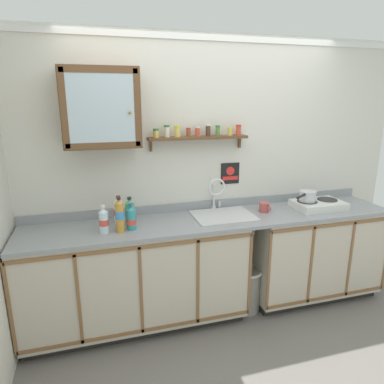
# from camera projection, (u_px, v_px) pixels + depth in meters

# --- Properties ---
(floor) EXTENTS (6.40, 6.40, 0.00)m
(floor) POSITION_uv_depth(u_px,v_px,m) (226.00, 328.00, 3.07)
(floor) COLOR slate
(floor) RESTS_ON ground
(back_wall) EXTENTS (4.00, 0.07, 2.52)m
(back_wall) POSITION_uv_depth(u_px,v_px,m) (206.00, 174.00, 3.30)
(back_wall) COLOR silver
(back_wall) RESTS_ON ground
(lower_cabinet_run) EXTENTS (1.91, 0.59, 0.91)m
(lower_cabinet_run) POSITION_uv_depth(u_px,v_px,m) (136.00, 277.00, 3.02)
(lower_cabinet_run) COLOR black
(lower_cabinet_run) RESTS_ON ground
(lower_cabinet_run_right) EXTENTS (1.31, 0.59, 0.91)m
(lower_cabinet_run_right) POSITION_uv_depth(u_px,v_px,m) (312.00, 253.00, 3.50)
(lower_cabinet_run_right) COLOR black
(lower_cabinet_run_right) RESTS_ON ground
(countertop) EXTENTS (3.36, 0.61, 0.03)m
(countertop) POSITION_uv_depth(u_px,v_px,m) (216.00, 219.00, 3.10)
(countertop) COLOR gray
(countertop) RESTS_ON lower_cabinet_run
(backsplash) EXTENTS (3.36, 0.02, 0.08)m
(backsplash) POSITION_uv_depth(u_px,v_px,m) (206.00, 204.00, 3.34)
(backsplash) COLOR gray
(backsplash) RESTS_ON countertop
(sink) EXTENTS (0.54, 0.47, 0.45)m
(sink) POSITION_uv_depth(u_px,v_px,m) (222.00, 218.00, 3.16)
(sink) COLOR silver
(sink) RESTS_ON countertop
(hot_plate_stove) EXTENTS (0.47, 0.31, 0.08)m
(hot_plate_stove) POSITION_uv_depth(u_px,v_px,m) (318.00, 205.00, 3.35)
(hot_plate_stove) COLOR silver
(hot_plate_stove) RESTS_ON countertop
(saucepan) EXTENTS (0.28, 0.22, 0.10)m
(saucepan) POSITION_uv_depth(u_px,v_px,m) (307.00, 196.00, 3.31)
(saucepan) COLOR silver
(saucepan) RESTS_ON hot_plate_stove
(bottle_detergent_teal_0) EXTENTS (0.08, 0.08, 0.22)m
(bottle_detergent_teal_0) POSITION_uv_depth(u_px,v_px,m) (131.00, 218.00, 2.80)
(bottle_detergent_teal_0) COLOR teal
(bottle_detergent_teal_0) RESTS_ON countertop
(bottle_soda_green_1) EXTENTS (0.08, 0.08, 0.24)m
(bottle_soda_green_1) POSITION_uv_depth(u_px,v_px,m) (130.00, 212.00, 2.90)
(bottle_soda_green_1) COLOR #4CB266
(bottle_soda_green_1) RESTS_ON countertop
(bottle_opaque_white_2) EXTENTS (0.09, 0.09, 0.24)m
(bottle_opaque_white_2) POSITION_uv_depth(u_px,v_px,m) (119.00, 211.00, 2.94)
(bottle_opaque_white_2) COLOR white
(bottle_opaque_white_2) RESTS_ON countertop
(bottle_water_clear_3) EXTENTS (0.08, 0.08, 0.23)m
(bottle_water_clear_3) POSITION_uv_depth(u_px,v_px,m) (104.00, 221.00, 2.72)
(bottle_water_clear_3) COLOR silver
(bottle_water_clear_3) RESTS_ON countertop
(bottle_juice_amber_4) EXTENTS (0.07, 0.07, 0.29)m
(bottle_juice_amber_4) POSITION_uv_depth(u_px,v_px,m) (120.00, 216.00, 2.73)
(bottle_juice_amber_4) COLOR gold
(bottle_juice_amber_4) RESTS_ON countertop
(mug) EXTENTS (0.09, 0.13, 0.09)m
(mug) POSITION_uv_depth(u_px,v_px,m) (264.00, 207.00, 3.24)
(mug) COLOR #B24C47
(mug) RESTS_ON countertop
(wall_cabinet) EXTENTS (0.60, 0.31, 0.62)m
(wall_cabinet) POSITION_uv_depth(u_px,v_px,m) (101.00, 108.00, 2.73)
(wall_cabinet) COLOR brown
(spice_shelf) EXTENTS (0.90, 0.14, 0.23)m
(spice_shelf) POSITION_uv_depth(u_px,v_px,m) (198.00, 136.00, 3.08)
(spice_shelf) COLOR brown
(warning_sign) EXTENTS (0.19, 0.01, 0.20)m
(warning_sign) POSITION_uv_depth(u_px,v_px,m) (230.00, 174.00, 3.34)
(warning_sign) COLOR black
(trash_bin) EXTENTS (0.27, 0.27, 0.42)m
(trash_bin) POSITION_uv_depth(u_px,v_px,m) (247.00, 289.00, 3.30)
(trash_bin) COLOR gray
(trash_bin) RESTS_ON ground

